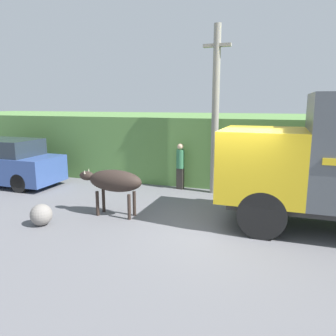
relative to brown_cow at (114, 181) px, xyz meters
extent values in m
plane|color=slate|center=(3.01, -0.01, -0.97)|extent=(60.00, 60.00, 0.00)
cube|color=#568442|center=(3.01, 6.85, 0.30)|extent=(32.00, 6.54, 2.53)
cube|color=gold|center=(3.83, 0.75, 0.62)|extent=(2.00, 2.34, 1.69)
cube|color=#232D38|center=(2.81, 0.75, 0.92)|extent=(0.04, 1.99, 0.59)
cylinder|color=black|center=(3.93, -0.16, -0.41)|extent=(1.12, 0.52, 1.12)
ellipsoid|color=#2D231E|center=(0.04, 0.00, 0.02)|extent=(1.55, 0.60, 0.60)
ellipsoid|color=#2D231E|center=(-0.84, 0.00, 0.09)|extent=(0.45, 0.26, 0.26)
cone|color=#B7AD93|center=(-0.84, -0.10, 0.22)|extent=(0.06, 0.06, 0.11)
cone|color=#B7AD93|center=(-0.84, 0.10, 0.22)|extent=(0.06, 0.06, 0.11)
cylinder|color=#2D231E|center=(-0.44, -0.16, -0.62)|extent=(0.09, 0.09, 0.69)
cylinder|color=#2D231E|center=(-0.44, 0.16, -0.62)|extent=(0.09, 0.09, 0.69)
cylinder|color=#2D231E|center=(0.53, -0.16, -0.62)|extent=(0.09, 0.09, 0.69)
cylinder|color=#2D231E|center=(0.53, 0.16, -0.62)|extent=(0.09, 0.09, 0.69)
cube|color=#334C8C|center=(-5.57, 1.81, -0.31)|extent=(4.24, 1.75, 0.96)
cube|color=#232D38|center=(-5.46, 1.81, 0.47)|extent=(2.33, 1.61, 0.60)
cylinder|color=black|center=(-4.25, 1.08, -0.64)|extent=(0.66, 0.28, 0.66)
cube|color=#38332D|center=(0.88, 3.32, -0.58)|extent=(0.26, 0.19, 0.77)
cylinder|color=#33724C|center=(0.88, 3.32, 0.13)|extent=(0.32, 0.32, 0.67)
sphere|color=#DBB28E|center=(0.88, 3.32, 0.58)|extent=(0.22, 0.22, 0.22)
cylinder|color=gray|center=(2.11, 3.23, 1.80)|extent=(0.24, 0.24, 5.54)
cube|color=gray|center=(2.11, 3.23, 3.90)|extent=(0.90, 0.19, 0.10)
sphere|color=gray|center=(-1.40, -1.27, -0.69)|extent=(0.55, 0.55, 0.55)
camera|label=1|loc=(4.23, -7.70, 2.10)|focal=35.00mm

